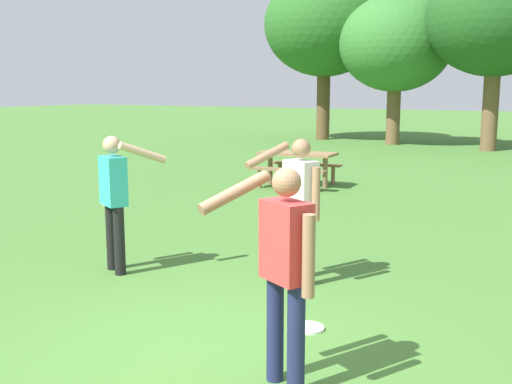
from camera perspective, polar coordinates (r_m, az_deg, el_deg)
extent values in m
plane|color=#447530|center=(5.17, -5.35, -15.42)|extent=(120.00, 120.00, 0.00)
cylinder|color=#1E234C|center=(4.52, 3.74, -13.56)|extent=(0.13, 0.13, 0.82)
cylinder|color=#1E234C|center=(4.71, 1.79, -12.54)|extent=(0.13, 0.13, 0.82)
cube|color=#D83838|center=(4.39, 2.81, -4.58)|extent=(0.44, 0.37, 0.58)
sphere|color=#9E7051|center=(4.31, 2.86, 0.91)|extent=(0.21, 0.21, 0.21)
cylinder|color=#9E7051|center=(4.20, 4.91, -5.96)|extent=(0.09, 0.09, 0.58)
cylinder|color=#9E7051|center=(4.38, -2.03, -0.05)|extent=(0.34, 0.55, 0.28)
cylinder|color=black|center=(7.67, -13.27, -4.04)|extent=(0.13, 0.13, 0.82)
cylinder|color=black|center=(7.44, -12.58, -4.45)|extent=(0.13, 0.13, 0.82)
cube|color=#33B2AD|center=(7.42, -13.13, 1.02)|extent=(0.44, 0.37, 0.58)
sphere|color=tan|center=(7.37, -13.26, 4.29)|extent=(0.21, 0.21, 0.21)
cylinder|color=tan|center=(7.67, -13.79, 0.89)|extent=(0.09, 0.09, 0.58)
cylinder|color=tan|center=(7.24, -10.49, 3.62)|extent=(0.34, 0.55, 0.28)
cylinder|color=#1E234C|center=(6.88, 4.79, -5.38)|extent=(0.13, 0.13, 0.82)
cylinder|color=#1E234C|center=(7.08, 3.43, -4.94)|extent=(0.13, 0.13, 0.82)
cube|color=white|center=(6.84, 4.17, 0.53)|extent=(0.44, 0.36, 0.58)
sphere|color=#9E7051|center=(6.78, 4.21, 4.07)|extent=(0.21, 0.21, 0.21)
cylinder|color=#9E7051|center=(6.65, 5.59, -0.19)|extent=(0.09, 0.09, 0.58)
cylinder|color=#9E7051|center=(6.83, 1.05, 3.43)|extent=(0.33, 0.56, 0.28)
cylinder|color=white|center=(5.80, 4.87, -12.45)|extent=(0.30, 0.30, 0.03)
cube|color=olive|center=(13.83, 3.86, 3.58)|extent=(1.76, 0.90, 0.06)
cube|color=olive|center=(13.33, 2.96, 2.06)|extent=(1.72, 0.40, 0.05)
cube|color=olive|center=(14.40, 4.67, 2.61)|extent=(1.72, 0.40, 0.05)
cylinder|color=olive|center=(14.12, 1.33, 2.15)|extent=(0.11, 0.11, 0.71)
cylinder|color=olive|center=(13.62, 0.36, 1.25)|extent=(0.09, 0.09, 0.41)
cylinder|color=olive|center=(14.67, 2.22, 1.85)|extent=(0.09, 0.09, 0.41)
cylinder|color=olive|center=(13.66, 6.44, 1.84)|extent=(0.11, 0.11, 0.71)
cylinder|color=olive|center=(13.13, 5.64, 0.89)|extent=(0.09, 0.09, 0.41)
cylinder|color=olive|center=(14.22, 7.17, 1.53)|extent=(0.09, 0.09, 0.41)
cylinder|color=brown|center=(26.85, 6.27, 8.56)|extent=(0.56, 0.56, 3.44)
ellipsoid|color=#286023|center=(26.98, 6.40, 15.21)|extent=(5.12, 5.12, 4.35)
cylinder|color=brown|center=(24.84, 12.64, 7.45)|extent=(0.53, 0.53, 2.70)
ellipsoid|color=#33702D|center=(24.88, 12.86, 13.32)|extent=(4.35, 4.35, 3.70)
cylinder|color=brown|center=(23.24, 20.96, 7.65)|extent=(0.55, 0.55, 3.30)
ellipsoid|color=#21511E|center=(23.36, 21.41, 14.91)|extent=(4.76, 4.76, 4.05)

